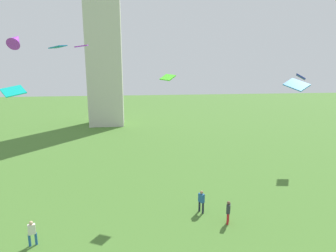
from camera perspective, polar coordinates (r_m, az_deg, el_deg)
monument_obelisk at (r=57.84m, az=-13.58°, el=23.75°), size 6.57×6.57×46.67m
person_0 at (r=21.03m, az=12.49°, el=-16.93°), size 0.43×0.52×1.72m
person_1 at (r=20.29m, az=-26.57°, el=-19.17°), size 0.51×0.38×1.69m
person_2 at (r=22.09m, az=6.99°, el=-15.14°), size 0.46×0.54×1.80m
kite_flying_0 at (r=31.39m, az=-22.04°, el=15.10°), size 1.97×1.87×0.38m
kite_flying_1 at (r=36.28m, az=26.01°, el=9.22°), size 1.72×1.99×0.85m
kite_flying_2 at (r=26.30m, az=-17.64°, el=15.65°), size 1.20×1.65×0.40m
kite_flying_3 at (r=23.39m, az=25.29°, el=7.82°), size 1.66×1.76×0.99m
kite_flying_4 at (r=23.57m, az=-0.03°, el=10.14°), size 1.53×1.59×0.57m
kite_flying_5 at (r=23.19m, az=-29.22°, el=15.43°), size 0.95×1.58×1.44m
kite_flying_6 at (r=25.86m, az=-29.60°, el=6.37°), size 1.97×1.78×0.95m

